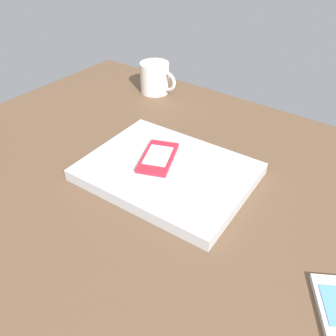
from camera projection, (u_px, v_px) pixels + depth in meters
The scene contains 4 objects.
desk_surface at pixel (187, 191), 67.40cm from camera, with size 120.00×80.00×3.00cm, color brown.
laptop_closed at pixel (168, 171), 68.12cm from camera, with size 31.67×24.07×2.38cm, color #B7BABC.
cell_phone_on_laptop at pixel (158, 157), 69.03cm from camera, with size 9.59×12.32×1.02cm.
coffee_mug at pixel (155, 78), 97.32cm from camera, with size 11.28×8.13×8.40cm.
Camera 1 is at (27.43, -42.95, 45.99)cm, focal length 37.06 mm.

